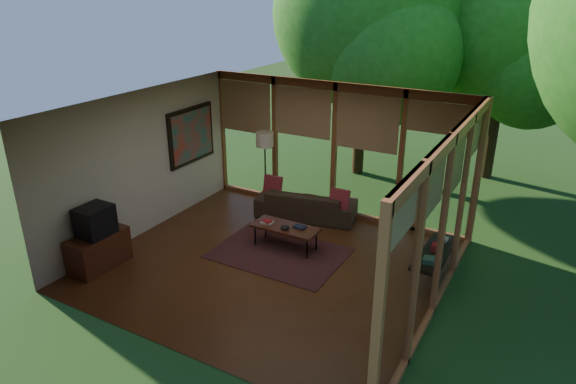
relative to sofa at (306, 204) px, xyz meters
The scene contains 25 objects.
floor 2.05m from the sofa, 79.87° to the right, with size 5.50×5.50×0.00m, color #5E3118.
ceiling 3.15m from the sofa, 79.87° to the right, with size 5.50×5.50×0.00m, color silver.
wall_left 3.29m from the sofa, 140.11° to the right, with size 0.04×5.00×2.70m, color beige.
wall_front 4.64m from the sofa, 85.46° to the right, with size 5.50×0.04×2.70m, color beige.
window_wall_back 1.22m from the sofa, 54.45° to the left, with size 5.50×0.12×2.70m, color #9A552F.
window_wall_right 3.84m from the sofa, 32.77° to the right, with size 0.12×5.00×2.70m, color #9A552F.
tree_nw 4.68m from the sofa, 92.11° to the left, with size 4.28×4.28×5.94m.
tree_ne 5.97m from the sofa, 57.15° to the left, with size 3.44×3.44×5.08m.
rug 1.64m from the sofa, 79.60° to the right, with size 2.25×1.60×0.01m, color maroon.
sofa is the anchor object (origin of this frame).
pillow_left 0.80m from the sofa, behind, with size 0.38×0.13×0.38m, color maroon.
pillow_right 0.80m from the sofa, ahead, with size 0.38×0.13×0.38m, color maroon.
ct_book_lower 1.41m from the sofa, 92.63° to the right, with size 0.21×0.16×0.03m, color #BBB2A9.
ct_book_upper 1.41m from the sofa, 92.63° to the right, with size 0.16×0.12×0.03m, color maroon.
ct_book_side 1.39m from the sofa, 67.14° to the right, with size 0.21×0.16×0.03m, color black.
ct_bowl 1.50m from the sofa, 76.97° to the right, with size 0.16×0.16×0.07m, color black.
media_cabinet 4.05m from the sofa, 121.47° to the right, with size 0.50×1.00×0.60m, color #522516.
television 4.07m from the sofa, 121.23° to the right, with size 0.45×0.55×0.50m, color black.
console_book_a 3.11m from the sofa, 27.26° to the right, with size 0.24×0.18×0.09m, color #345C4C.
console_book_b 2.93m from the sofa, 19.40° to the right, with size 0.24×0.18×0.11m, color maroon.
console_book_c 2.82m from the sofa, 11.70° to the right, with size 0.20×0.14×0.05m, color #BBB2A9.
floor_lamp 1.49m from the sofa, behind, with size 0.36×0.36×1.65m.
coffee_table 1.38m from the sofa, 78.05° to the right, with size 1.20×0.50×0.43m.
side_console 2.94m from the sofa, 20.32° to the right, with size 0.60×1.40×0.46m.
wall_painting 2.74m from the sofa, 165.71° to the right, with size 0.06×1.35×1.15m.
Camera 1 is at (4.00, -6.49, 4.45)m, focal length 32.00 mm.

